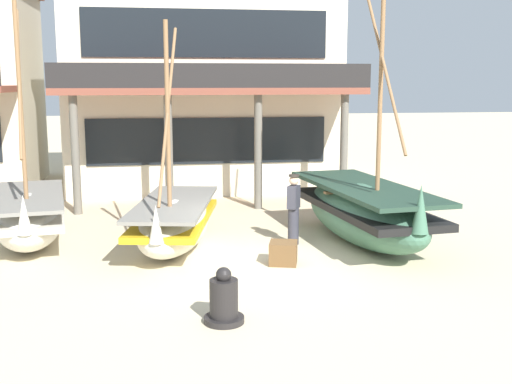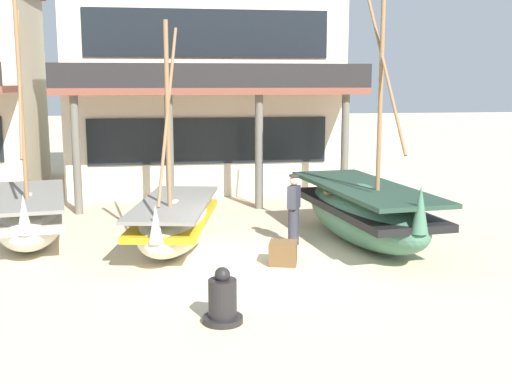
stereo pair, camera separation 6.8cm
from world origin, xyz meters
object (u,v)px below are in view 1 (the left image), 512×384
fishing_boat_far_right (29,216)px  capstan_winch (224,301)px  cargo_crate (283,253)px  fishing_boat_near_left (174,222)px  fishing_boat_centre_large (364,211)px  fisherman_by_hull (294,210)px  harbor_building_main (200,87)px

fishing_boat_far_right → capstan_winch: 7.11m
cargo_crate → fishing_boat_near_left: bearing=142.8°
capstan_winch → cargo_crate: 3.53m
fishing_boat_centre_large → fisherman_by_hull: fishing_boat_centre_large is taller
cargo_crate → harbor_building_main: size_ratio=0.06×
fishing_boat_centre_large → fishing_boat_far_right: 8.03m
fishing_boat_near_left → cargo_crate: (2.24, -1.70, -0.38)m
fishing_boat_far_right → fisherman_by_hull: fishing_boat_far_right is taller
capstan_winch → cargo_crate: bearing=62.8°
fishing_boat_near_left → fisherman_by_hull: size_ratio=3.05×
fisherman_by_hull → cargo_crate: bearing=-109.6°
fishing_boat_near_left → harbor_building_main: harbor_building_main is taller
fishing_boat_centre_large → harbor_building_main: size_ratio=0.72×
fishing_boat_near_left → capstan_winch: fishing_boat_near_left is taller
fishing_boat_centre_large → harbor_building_main: (-3.17, 9.99, 2.82)m
fishing_boat_centre_large → harbor_building_main: bearing=107.6°
fishing_boat_centre_large → harbor_building_main: harbor_building_main is taller
fishing_boat_far_right → cargo_crate: size_ratio=9.95×
fisherman_by_hull → harbor_building_main: bearing=98.5°
fishing_boat_centre_large → fisherman_by_hull: bearing=175.3°
fishing_boat_far_right → harbor_building_main: size_ratio=0.59×
fishing_boat_near_left → fishing_boat_far_right: size_ratio=0.90×
fishing_boat_near_left → harbor_building_main: bearing=82.2°
harbor_building_main → fisherman_by_hull: bearing=-81.5°
harbor_building_main → fishing_boat_far_right: bearing=-118.6°
fishing_boat_centre_large → fisherman_by_hull: (-1.70, 0.14, 0.05)m
capstan_winch → fishing_boat_centre_large: bearing=49.8°
fishing_boat_centre_large → fishing_boat_far_right: size_ratio=1.23×
fishing_boat_far_right → harbor_building_main: 10.39m
harbor_building_main → fishing_boat_near_left: bearing=-97.8°
fisherman_by_hull → cargo_crate: 1.79m
fishing_boat_centre_large → capstan_winch: size_ratio=7.58×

